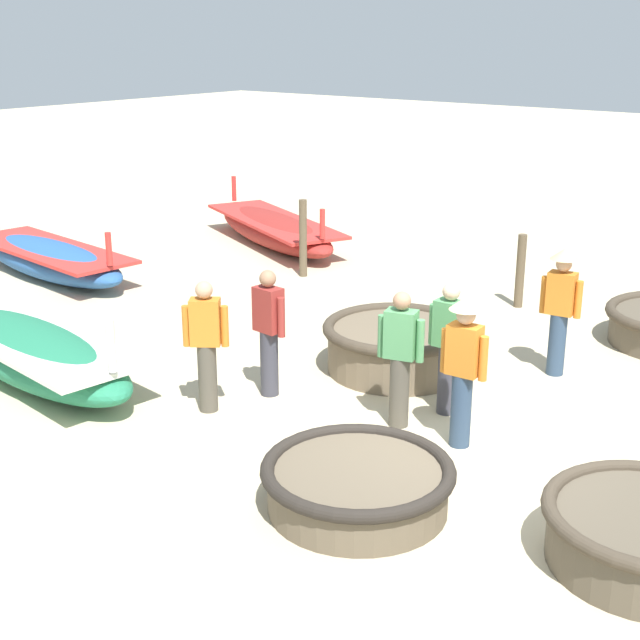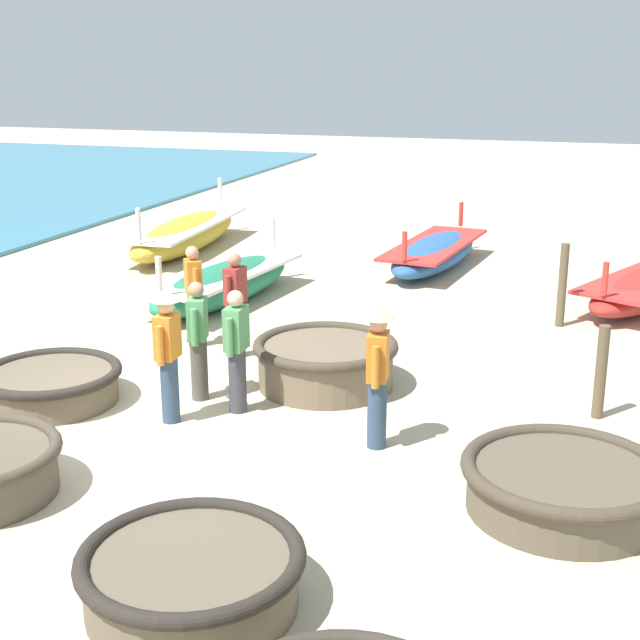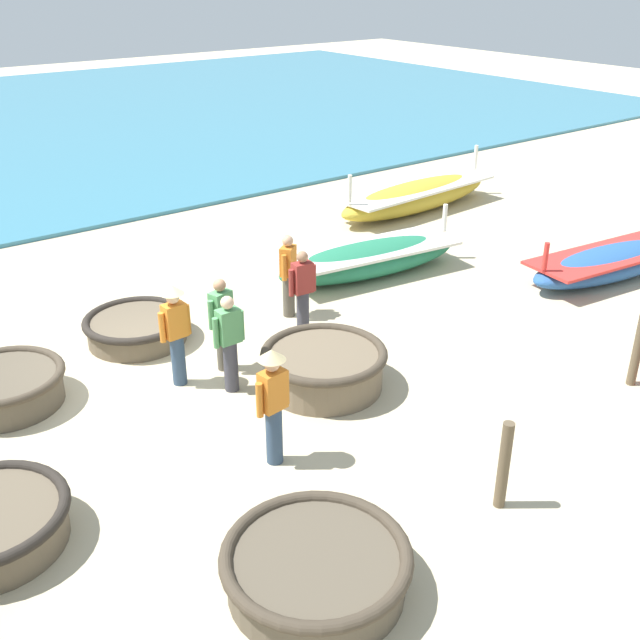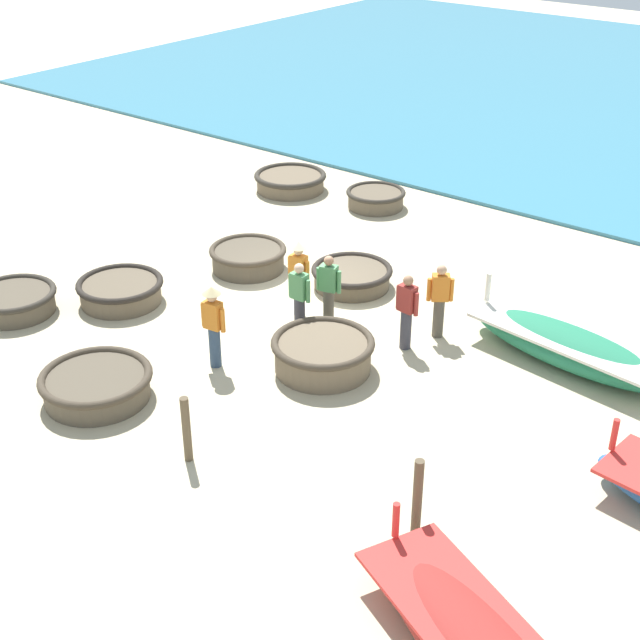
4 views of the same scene
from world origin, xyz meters
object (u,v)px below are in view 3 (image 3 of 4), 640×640
Objects in this scene: coracle_front_left at (4,387)px; fisherman_by_coracle at (273,399)px; fisherman_hauling at (288,274)px; fisherman_standing_right at (175,328)px; fisherman_standing_left at (303,291)px; coracle_center at (137,327)px; fisherman_crouching at (222,322)px; long_boat_ochre_hull at (610,262)px; mooring_post_mid_beach at (638,344)px; long_boat_blue_hull at (369,258)px; coracle_upturned at (316,568)px; long_boat_red_hull at (416,196)px; coracle_front_right at (324,366)px; fisherman_with_hat at (229,341)px; mooring_post_shoreline at (504,465)px.

fisherman_by_coracle is (3.58, 2.40, 0.66)m from coracle_front_left.
fisherman_standing_right is (1.00, -2.77, 0.12)m from fisherman_hauling.
coracle_center is at bearing -122.44° from fisherman_standing_left.
fisherman_hauling is 2.23m from fisherman_crouching.
fisherman_crouching reaches higher than long_boat_ochre_hull.
fisherman_crouching is at bearing -131.35° from mooring_post_mid_beach.
long_boat_blue_hull is 2.76× the size of fisherman_hauling.
coracle_upturned is 0.38× the size of long_boat_red_hull.
fisherman_standing_right is at bearing -85.34° from fisherman_standing_left.
coracle_front_right is (-3.26, 2.58, 0.07)m from coracle_upturned.
long_boat_ochre_hull is 2.77× the size of fisherman_with_hat.
fisherman_by_coracle is at bearing -52.84° from long_boat_red_hull.
long_boat_blue_hull is 3.11× the size of mooring_post_mid_beach.
coracle_front_left is 9.56m from mooring_post_mid_beach.
fisherman_by_coracle reaches higher than coracle_front_left.
long_boat_blue_hull reaches higher than coracle_center.
fisherman_by_coracle is at bearing 33.86° from coracle_front_left.
coracle_front_right is 7.44m from long_boat_ochre_hull.
fisherman_standing_right is 1.41× the size of mooring_post_shoreline.
fisherman_standing_right is at bearing 66.74° from coracle_front_left.
long_boat_red_hull is 3.17× the size of fisherman_by_coracle.
fisherman_crouching is (1.66, -4.48, 0.48)m from long_boat_blue_hull.
long_boat_ochre_hull is at bearing 70.53° from coracle_center.
long_boat_blue_hull is 5.27m from fisherman_with_hat.
fisherman_with_hat is at bearing -164.57° from mooring_post_shoreline.
long_boat_blue_hull is 0.82× the size of long_boat_red_hull.
mooring_post_shoreline is at bearing -9.89° from fisherman_hauling.
coracle_upturned is 1.03× the size of coracle_front_right.
long_boat_ochre_hull is 3.67× the size of mooring_post_shoreline.
long_boat_ochre_hull is 4.55m from mooring_post_mid_beach.
coracle_upturned is 6.76m from fisherman_hauling.
fisherman_by_coracle is 5.82m from mooring_post_mid_beach.
mooring_post_mid_beach is at bearing 53.82° from coracle_front_right.
fisherman_standing_right is (4.32, -9.15, 0.57)m from long_boat_red_hull.
fisherman_hauling is 2.77m from fisherman_with_hat.
fisherman_hauling is 4.49m from fisherman_by_coracle.
fisherman_hauling is 1.32× the size of mooring_post_shoreline.
fisherman_by_coracle reaches higher than fisherman_crouching.
fisherman_crouching is at bearing -69.63° from long_boat_blue_hull.
mooring_post_shoreline is (2.38, 1.68, -0.37)m from fisherman_by_coracle.
coracle_upturned is 1.29× the size of fisherman_crouching.
fisherman_crouching is 6.43m from mooring_post_mid_beach.
fisherman_with_hat reaches higher than mooring_post_mid_beach.
long_boat_ochre_hull is 9.21m from fisherman_by_coracle.
long_boat_red_hull is 3.17× the size of fisherman_standing_right.
long_boat_ochre_hull is at bearing 115.10° from mooring_post_shoreline.
fisherman_by_coracle reaches higher than coracle_center.
fisherman_hauling is 1.13× the size of mooring_post_mid_beach.
fisherman_with_hat reaches higher than long_boat_blue_hull.
fisherman_standing_left is at bearing -17.69° from fisherman_hauling.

